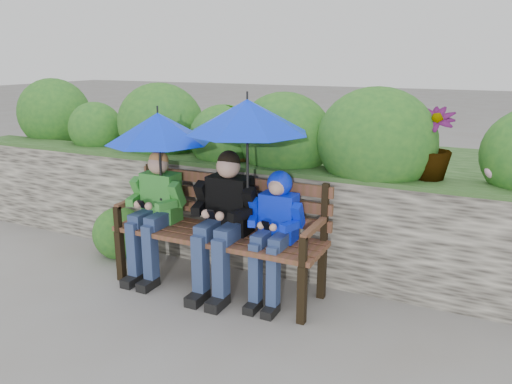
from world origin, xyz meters
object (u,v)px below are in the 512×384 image
at_px(boy_left, 155,207).
at_px(boy_middle, 224,216).
at_px(boy_right, 275,225).
at_px(umbrella_right, 247,116).
at_px(park_bench, 222,225).
at_px(umbrella_left, 158,128).

height_order(boy_left, boy_middle, boy_middle).
bearing_deg(boy_middle, boy_right, 3.23).
relative_size(boy_left, umbrella_right, 1.17).
xyz_separation_m(park_bench, boy_middle, (0.08, -0.10, 0.13)).
relative_size(boy_left, boy_middle, 0.95).
relative_size(park_bench, boy_middle, 1.53).
xyz_separation_m(park_bench, umbrella_left, (-0.58, -0.07, 0.84)).
xyz_separation_m(umbrella_left, umbrella_right, (0.88, 0.00, 0.15)).
height_order(park_bench, umbrella_left, umbrella_left).
bearing_deg(umbrella_left, boy_left, -163.42).
bearing_deg(boy_middle, boy_left, 179.51).
bearing_deg(umbrella_left, park_bench, 7.20).
bearing_deg(boy_left, umbrella_left, 16.58).
xyz_separation_m(boy_left, umbrella_right, (0.95, 0.02, 0.89)).
xyz_separation_m(park_bench, boy_left, (-0.65, -0.09, 0.10)).
bearing_deg(boy_right, boy_left, -179.05).
xyz_separation_m(boy_left, umbrella_left, (0.07, 0.02, 0.74)).
relative_size(boy_right, umbrella_left, 1.19).
relative_size(park_bench, umbrella_left, 2.04).
bearing_deg(boy_middle, umbrella_left, 177.65).
xyz_separation_m(park_bench, boy_right, (0.55, -0.07, 0.11)).
distance_m(boy_middle, umbrella_right, 0.89).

